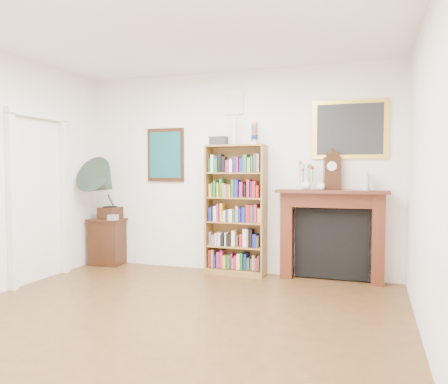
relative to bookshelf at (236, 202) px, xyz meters
name	(u,v)px	position (x,y,z in m)	size (l,w,h in m)	color
room	(147,174)	(-0.08, -2.33, 0.41)	(4.51, 5.01, 2.81)	#4B2F16
door_casing	(40,183)	(-2.28, -1.13, 0.27)	(0.08, 1.02, 2.17)	white
teal_poster	(166,155)	(-1.13, 0.15, 0.66)	(0.58, 0.04, 0.78)	black
small_picture	(234,104)	(-0.08, 0.15, 1.36)	(0.26, 0.04, 0.30)	white
gilt_painting	(350,129)	(1.47, 0.15, 0.96)	(0.95, 0.04, 0.75)	gold
bookshelf	(236,202)	(0.00, 0.00, 0.00)	(0.82, 0.30, 2.04)	brown
side_cabinet	(107,242)	(-2.02, -0.04, -0.64)	(0.51, 0.37, 0.69)	black
fireplace	(331,227)	(1.27, 0.06, -0.29)	(1.40, 0.36, 1.18)	#431C0F
gramophone	(104,184)	(-1.99, -0.15, 0.23)	(0.61, 0.74, 0.92)	black
cd_stack	(113,218)	(-1.83, -0.17, -0.25)	(0.12, 0.12, 0.08)	#ADACB8
mantel_clock	(332,172)	(1.27, 0.05, 0.42)	(0.23, 0.16, 0.48)	black
flower_vase	(306,184)	(0.95, 0.00, 0.26)	(0.13, 0.13, 0.13)	white
teacup	(321,187)	(1.15, -0.07, 0.23)	(0.10, 0.10, 0.08)	white
bottle_left	(366,181)	(1.68, -0.01, 0.31)	(0.07, 0.07, 0.24)	silver
bottle_right	(371,182)	(1.74, 0.03, 0.29)	(0.06, 0.06, 0.20)	silver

